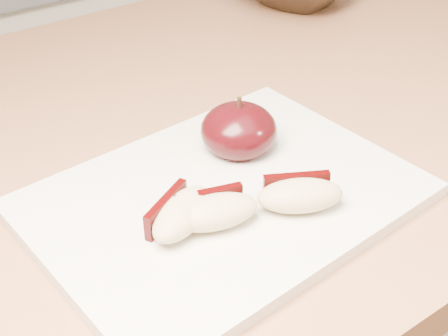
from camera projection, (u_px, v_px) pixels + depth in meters
back_cabinet at (37, 147)px, 1.38m from camera, size 2.40×0.62×0.94m
cutting_board at (224, 198)px, 0.52m from camera, size 0.33×0.25×0.01m
apple_half at (239, 131)px, 0.57m from camera, size 0.08×0.08×0.06m
apple_wedge_a at (181, 213)px, 0.48m from camera, size 0.08×0.06×0.03m
apple_wedge_b at (214, 211)px, 0.48m from camera, size 0.08×0.05×0.03m
apple_wedge_c at (300, 194)px, 0.50m from camera, size 0.08×0.06×0.03m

